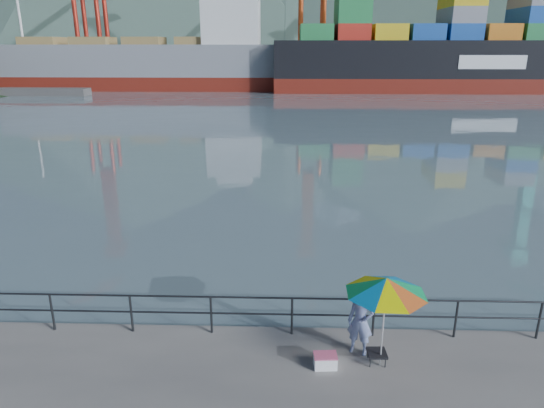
{
  "coord_description": "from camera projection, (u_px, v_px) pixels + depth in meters",
  "views": [
    {
      "loc": [
        0.84,
        -8.78,
        6.84
      ],
      "look_at": [
        0.37,
        6.0,
        2.0
      ],
      "focal_mm": 32.0,
      "sensor_mm": 36.0,
      "label": 1
    }
  ],
  "objects": [
    {
      "name": "harbor_water",
      "position": [
        285.0,
        72.0,
        133.98
      ],
      "size": [
        500.0,
        280.0,
        0.0
      ],
      "primitive_type": "cube",
      "color": "slate",
      "rests_on": "ground"
    },
    {
      "name": "fisherman",
      "position": [
        360.0,
        322.0,
        11.12
      ],
      "size": [
        0.69,
        0.57,
        1.63
      ],
      "primitive_type": "imported",
      "rotation": [
        0.0,
        0.0,
        -0.36
      ],
      "color": "navy",
      "rests_on": "ground"
    },
    {
      "name": "container_stacks",
      "position": [
        449.0,
        65.0,
        97.76
      ],
      "size": [
        58.0,
        8.4,
        7.8
      ],
      "color": "yellow",
      "rests_on": "ground"
    },
    {
      "name": "far_dock",
      "position": [
        333.0,
        81.0,
        98.53
      ],
      "size": [
        200.0,
        40.0,
        0.4
      ],
      "primitive_type": "cube",
      "color": "#514F4C",
      "rests_on": "ground"
    },
    {
      "name": "folding_stool",
      "position": [
        377.0,
        357.0,
        10.95
      ],
      "size": [
        0.44,
        0.44,
        0.28
      ],
      "color": "black",
      "rests_on": "ground"
    },
    {
      "name": "guardrail",
      "position": [
        252.0,
        315.0,
        11.95
      ],
      "size": [
        22.0,
        0.06,
        1.03
      ],
      "color": "#2D3033",
      "rests_on": "ground"
    },
    {
      "name": "cooler_bag",
      "position": [
        325.0,
        361.0,
        10.8
      ],
      "size": [
        0.52,
        0.37,
        0.29
      ],
      "primitive_type": "cube",
      "rotation": [
        0.0,
        0.0,
        0.07
      ],
      "color": "white",
      "rests_on": "ground"
    },
    {
      "name": "fishing_rod",
      "position": [
        355.0,
        329.0,
        12.31
      ],
      "size": [
        0.22,
        1.51,
        1.07
      ],
      "primitive_type": "cylinder",
      "rotation": [
        0.96,
        0.0,
        -0.13
      ],
      "color": "black",
      "rests_on": "ground"
    },
    {
      "name": "bulk_carrier",
      "position": [
        154.0,
        62.0,
        80.53
      ],
      "size": [
        46.91,
        8.12,
        14.5
      ],
      "color": "maroon",
      "rests_on": "ground"
    },
    {
      "name": "container_ship",
      "position": [
        490.0,
        53.0,
        76.99
      ],
      "size": [
        65.38,
        10.9,
        18.1
      ],
      "color": "maroon",
      "rests_on": "ground"
    },
    {
      "name": "beach_umbrella",
      "position": [
        386.0,
        286.0,
        10.29
      ],
      "size": [
        2.36,
        2.36,
        2.17
      ],
      "color": "white",
      "rests_on": "ground"
    }
  ]
}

